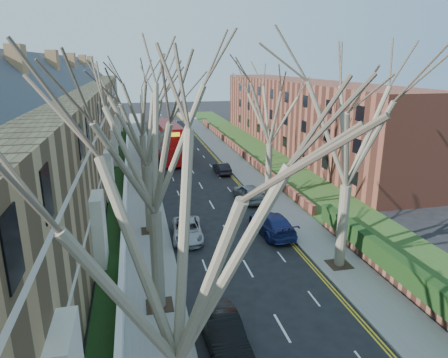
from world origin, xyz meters
TOP-DOWN VIEW (x-y plane):
  - pavement_left at (-6.00, 39.00)m, footprint 3.00×102.00m
  - pavement_right at (6.00, 39.00)m, footprint 3.00×102.00m
  - terrace_left at (-13.65, 31.00)m, footprint 9.70×78.00m
  - flats_right at (17.46, 43.00)m, footprint 13.97×54.00m
  - wall_hedge_right at (7.70, 2.00)m, footprint 0.70×24.00m
  - front_wall_left at (-7.65, 31.00)m, footprint 0.30×78.00m
  - grass_verge_right at (10.50, 39.00)m, footprint 6.00×102.00m
  - tree_left_near at (-5.70, -4.00)m, footprint 9.80×9.80m
  - tree_left_mid at (-5.70, 6.00)m, footprint 10.50×10.50m
  - tree_left_far at (-5.70, 16.00)m, footprint 10.15×10.15m
  - tree_left_dist at (-5.70, 28.00)m, footprint 10.50×10.50m
  - tree_right_mid at (5.70, 8.00)m, footprint 10.50×10.50m
  - tree_right_far at (5.70, 22.00)m, footprint 10.15×10.15m
  - double_decker_bus at (-2.19, 39.41)m, footprint 3.40×11.49m
  - car_left_mid at (-3.09, 2.31)m, footprint 1.89×4.67m
  - car_left_far at (-3.10, 14.29)m, footprint 2.52×4.83m
  - car_right_near at (3.26, 13.81)m, footprint 2.49×5.53m
  - car_right_mid at (3.59, 21.34)m, footprint 2.37×4.77m
  - car_right_far at (3.19, 31.13)m, footprint 1.50×3.94m

SIDE VIEW (x-z plane):
  - pavement_left at x=-6.00m, z-range 0.00..0.12m
  - pavement_right at x=6.00m, z-range 0.00..0.12m
  - grass_verge_right at x=10.50m, z-range 0.12..0.18m
  - front_wall_left at x=-7.65m, z-range 0.12..1.12m
  - car_right_far at x=3.19m, z-range 0.00..1.28m
  - car_left_far at x=-3.10m, z-range 0.00..1.30m
  - car_left_mid at x=-3.09m, z-range 0.00..1.51m
  - car_right_mid at x=3.59m, z-range 0.00..1.56m
  - car_right_near at x=3.26m, z-range 0.00..1.57m
  - wall_hedge_right at x=7.70m, z-range 0.22..2.02m
  - double_decker_bus at x=-2.19m, z-range -0.03..4.70m
  - flats_right at x=17.46m, z-range -0.02..9.98m
  - terrace_left at x=-13.65m, z-range -1.27..12.33m
  - tree_left_near at x=-5.70m, z-range 2.06..15.79m
  - tree_left_far at x=-5.70m, z-range 2.13..16.35m
  - tree_right_far at x=5.70m, z-range 2.13..16.35m
  - tree_left_mid at x=-5.70m, z-range 2.20..16.91m
  - tree_right_mid at x=5.70m, z-range 2.20..16.91m
  - tree_left_dist at x=-5.70m, z-range 2.20..16.91m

